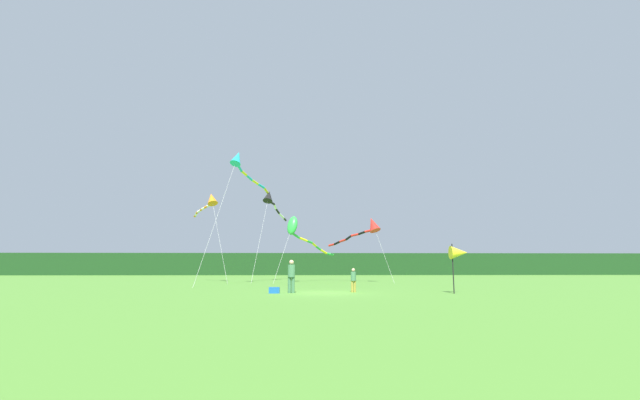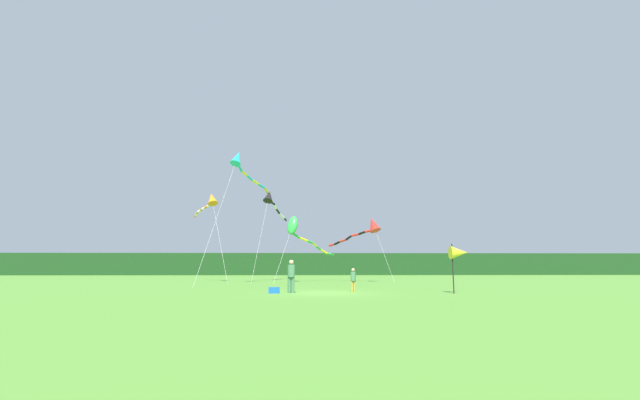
{
  "view_description": "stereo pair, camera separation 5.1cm",
  "coord_description": "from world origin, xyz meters",
  "views": [
    {
      "loc": [
        -1.02,
        -23.47,
        1.43
      ],
      "look_at": [
        0.0,
        6.0,
        5.92
      ],
      "focal_mm": 24.3,
      "sensor_mm": 36.0,
      "label": 1
    },
    {
      "loc": [
        -0.97,
        -23.47,
        1.43
      ],
      "look_at": [
        0.0,
        6.0,
        5.92
      ],
      "focal_mm": 24.3,
      "sensor_mm": 36.0,
      "label": 2
    }
  ],
  "objects": [
    {
      "name": "person_adult",
      "position": [
        -1.74,
        -0.02,
        0.97
      ],
      "size": [
        0.38,
        0.38,
        1.73
      ],
      "color": "#3F724C",
      "rests_on": "ground"
    },
    {
      "name": "kite_black",
      "position": [
        -4.31,
        17.29,
        7.67
      ],
      "size": [
        2.49,
        9.3,
        8.6
      ],
      "color": "#B2B2B2",
      "rests_on": "ground"
    },
    {
      "name": "ground_plane",
      "position": [
        0.0,
        0.0,
        0.0
      ],
      "size": [
        120.0,
        120.0,
        0.0
      ],
      "primitive_type": "plane",
      "color": "#4C842D"
    },
    {
      "name": "person_child",
      "position": [
        1.63,
        0.41,
        0.72
      ],
      "size": [
        0.28,
        0.28,
        1.29
      ],
      "color": "olive",
      "rests_on": "ground"
    },
    {
      "name": "cooler_box",
      "position": [
        -2.62,
        -0.26,
        0.16
      ],
      "size": [
        0.55,
        0.39,
        0.32
      ],
      "primitive_type": "cube",
      "color": "#1959B2",
      "rests_on": "ground"
    },
    {
      "name": "kite_orange",
      "position": [
        -9.47,
        14.91,
        7.18
      ],
      "size": [
        4.4,
        5.85,
        7.99
      ],
      "color": "#B2B2B2",
      "rests_on": "ground"
    },
    {
      "name": "kite_green",
      "position": [
        -1.73,
        14.75,
        4.57
      ],
      "size": [
        5.42,
        7.8,
        5.82
      ],
      "color": "#B2B2B2",
      "rests_on": "ground"
    },
    {
      "name": "kite_cyan",
      "position": [
        -6.28,
        11.25,
        9.69
      ],
      "size": [
        3.99,
        11.17,
        10.7
      ],
      "color": "#B2B2B2",
      "rests_on": "ground"
    },
    {
      "name": "banner_flag_pole",
      "position": [
        7.07,
        -0.84,
        2.09
      ],
      "size": [
        0.9,
        0.7,
        2.58
      ],
      "color": "black",
      "rests_on": "ground"
    },
    {
      "name": "kite_red",
      "position": [
        4.63,
        14.62,
        4.85
      ],
      "size": [
        5.12,
        6.71,
        5.81
      ],
      "color": "#B2B2B2",
      "rests_on": "ground"
    },
    {
      "name": "distant_treeline",
      "position": [
        0.0,
        45.0,
        1.69
      ],
      "size": [
        108.0,
        2.49,
        3.37
      ],
      "primitive_type": "cube",
      "color": "#193D19",
      "rests_on": "ground"
    }
  ]
}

